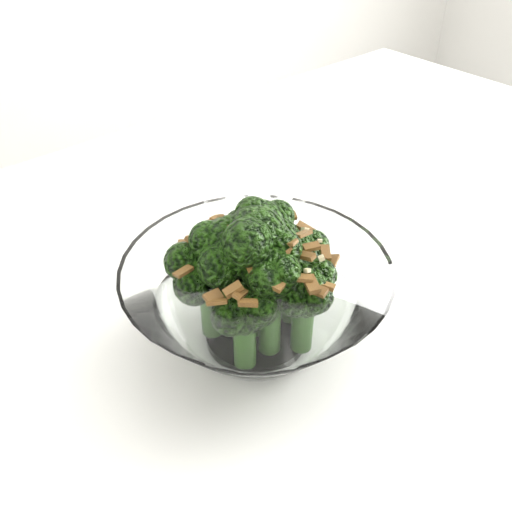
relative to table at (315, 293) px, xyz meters
name	(u,v)px	position (x,y,z in m)	size (l,w,h in m)	color
table	(315,293)	(0.00, 0.00, 0.00)	(1.36, 1.07, 0.75)	white
broccoli_dish	(256,293)	(-0.12, -0.09, 0.12)	(0.22, 0.22, 0.14)	white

